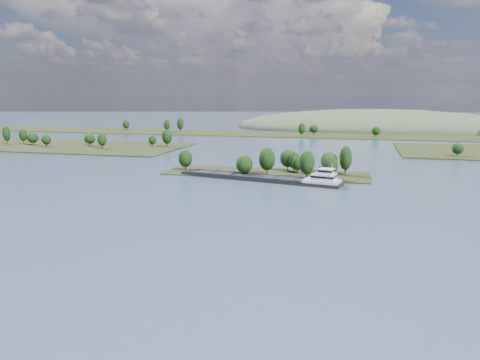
# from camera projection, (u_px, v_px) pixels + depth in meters

# --- Properties ---
(ground) EXTENTS (1800.00, 1800.00, 0.00)m
(ground) POSITION_uv_depth(u_px,v_px,m) (234.00, 201.00, 173.88)
(ground) COLOR #36455D
(ground) RESTS_ON ground
(tree_island) EXTENTS (100.00, 32.12, 15.19)m
(tree_island) POSITION_uv_depth(u_px,v_px,m) (279.00, 166.00, 227.46)
(tree_island) COLOR black
(tree_island) RESTS_ON ground
(back_shoreline) EXTENTS (900.00, 60.00, 16.28)m
(back_shoreline) POSITION_uv_depth(u_px,v_px,m) (323.00, 135.00, 437.40)
(back_shoreline) COLOR black
(back_shoreline) RESTS_ON ground
(hill_west) EXTENTS (320.00, 160.00, 44.00)m
(hill_west) POSITION_uv_depth(u_px,v_px,m) (375.00, 129.00, 520.82)
(hill_west) COLOR #3C4932
(hill_west) RESTS_ON ground
(cargo_barge) EXTENTS (77.95, 24.84, 10.51)m
(cargo_barge) POSITION_uv_depth(u_px,v_px,m) (269.00, 178.00, 212.02)
(cargo_barge) COLOR black
(cargo_barge) RESTS_ON ground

